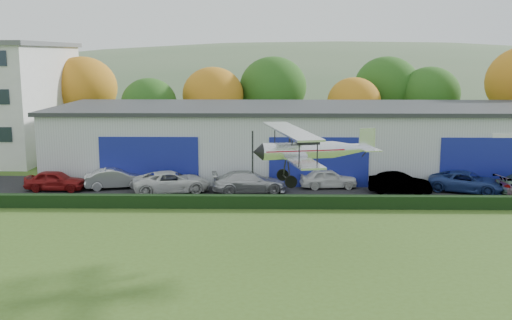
{
  "coord_description": "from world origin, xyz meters",
  "views": [
    {
      "loc": [
        1.25,
        -19.47,
        9.34
      ],
      "look_at": [
        0.75,
        11.08,
        3.91
      ],
      "focal_mm": 41.96,
      "sensor_mm": 36.0,
      "label": 1
    }
  ],
  "objects_px": {
    "car_2": "(172,182)",
    "car_1": "(116,178)",
    "biplane": "(309,149)",
    "car_6": "(467,182)",
    "car_3": "(249,182)",
    "car_5": "(400,183)",
    "car_4": "(328,178)",
    "hangar": "(312,139)",
    "car_0": "(55,180)"
  },
  "relations": [
    {
      "from": "car_0",
      "to": "car_5",
      "type": "bearing_deg",
      "value": -89.12
    },
    {
      "from": "car_1",
      "to": "hangar",
      "type": "bearing_deg",
      "value": -80.75
    },
    {
      "from": "car_4",
      "to": "biplane",
      "type": "height_order",
      "value": "biplane"
    },
    {
      "from": "car_6",
      "to": "car_0",
      "type": "bearing_deg",
      "value": 113.88
    },
    {
      "from": "biplane",
      "to": "hangar",
      "type": "bearing_deg",
      "value": 72.91
    },
    {
      "from": "car_5",
      "to": "biplane",
      "type": "height_order",
      "value": "biplane"
    },
    {
      "from": "car_4",
      "to": "car_1",
      "type": "bearing_deg",
      "value": 85.7
    },
    {
      "from": "car_0",
      "to": "car_6",
      "type": "height_order",
      "value": "car_0"
    },
    {
      "from": "car_3",
      "to": "biplane",
      "type": "bearing_deg",
      "value": -172.56
    },
    {
      "from": "car_0",
      "to": "car_2",
      "type": "xyz_separation_m",
      "value": [
        8.11,
        -0.45,
        0.03
      ]
    },
    {
      "from": "hangar",
      "to": "car_1",
      "type": "xyz_separation_m",
      "value": [
        -14.25,
        -6.66,
        -1.91
      ]
    },
    {
      "from": "hangar",
      "to": "car_6",
      "type": "bearing_deg",
      "value": -36.73
    },
    {
      "from": "car_4",
      "to": "car_5",
      "type": "height_order",
      "value": "car_5"
    },
    {
      "from": "car_2",
      "to": "biplane",
      "type": "distance_m",
      "value": 15.07
    },
    {
      "from": "car_2",
      "to": "car_3",
      "type": "height_order",
      "value": "car_3"
    },
    {
      "from": "car_6",
      "to": "biplane",
      "type": "height_order",
      "value": "biplane"
    },
    {
      "from": "car_3",
      "to": "car_6",
      "type": "relative_size",
      "value": 1.0
    },
    {
      "from": "car_3",
      "to": "car_1",
      "type": "bearing_deg",
      "value": 75.52
    },
    {
      "from": "car_2",
      "to": "biplane",
      "type": "relative_size",
      "value": 0.75
    },
    {
      "from": "car_2",
      "to": "car_6",
      "type": "relative_size",
      "value": 1.04
    },
    {
      "from": "car_1",
      "to": "car_4",
      "type": "distance_m",
      "value": 14.92
    },
    {
      "from": "car_1",
      "to": "car_2",
      "type": "distance_m",
      "value": 4.3
    },
    {
      "from": "car_0",
      "to": "car_3",
      "type": "distance_m",
      "value": 13.39
    },
    {
      "from": "car_2",
      "to": "car_6",
      "type": "bearing_deg",
      "value": -104.34
    },
    {
      "from": "biplane",
      "to": "car_6",
      "type": "bearing_deg",
      "value": 34.1
    },
    {
      "from": "car_1",
      "to": "car_2",
      "type": "height_order",
      "value": "car_2"
    },
    {
      "from": "hangar",
      "to": "car_1",
      "type": "height_order",
      "value": "hangar"
    },
    {
      "from": "car_2",
      "to": "car_1",
      "type": "bearing_deg",
      "value": 58.51
    },
    {
      "from": "hangar",
      "to": "car_4",
      "type": "bearing_deg",
      "value": -83.98
    },
    {
      "from": "car_1",
      "to": "car_5",
      "type": "relative_size",
      "value": 1.02
    },
    {
      "from": "car_5",
      "to": "car_6",
      "type": "height_order",
      "value": "car_6"
    },
    {
      "from": "car_0",
      "to": "car_6",
      "type": "xyz_separation_m",
      "value": [
        28.22,
        -0.04,
        -0.0
      ]
    },
    {
      "from": "hangar",
      "to": "car_2",
      "type": "bearing_deg",
      "value": -142.2
    },
    {
      "from": "car_4",
      "to": "car_5",
      "type": "bearing_deg",
      "value": -113.58
    },
    {
      "from": "car_2",
      "to": "car_3",
      "type": "distance_m",
      "value": 5.27
    },
    {
      "from": "hangar",
      "to": "car_2",
      "type": "distance_m",
      "value": 12.95
    },
    {
      "from": "car_1",
      "to": "car_4",
      "type": "height_order",
      "value": "car_1"
    },
    {
      "from": "car_3",
      "to": "car_4",
      "type": "bearing_deg",
      "value": -82.11
    },
    {
      "from": "hangar",
      "to": "car_2",
      "type": "xyz_separation_m",
      "value": [
        -10.12,
        -7.85,
        -1.88
      ]
    },
    {
      "from": "car_3",
      "to": "hangar",
      "type": "bearing_deg",
      "value": -39.25
    },
    {
      "from": "biplane",
      "to": "car_4",
      "type": "bearing_deg",
      "value": 67.78
    },
    {
      "from": "car_3",
      "to": "car_6",
      "type": "bearing_deg",
      "value": -95.99
    },
    {
      "from": "hangar",
      "to": "car_6",
      "type": "distance_m",
      "value": 12.6
    },
    {
      "from": "biplane",
      "to": "car_1",
      "type": "bearing_deg",
      "value": 121.91
    },
    {
      "from": "car_3",
      "to": "biplane",
      "type": "xyz_separation_m",
      "value": [
        3.14,
        -11.82,
        4.17
      ]
    },
    {
      "from": "car_5",
      "to": "car_6",
      "type": "relative_size",
      "value": 0.83
    },
    {
      "from": "car_0",
      "to": "car_1",
      "type": "bearing_deg",
      "value": -77.57
    },
    {
      "from": "car_0",
      "to": "car_4",
      "type": "xyz_separation_m",
      "value": [
        18.9,
        1.09,
        -0.02
      ]
    },
    {
      "from": "car_0",
      "to": "car_1",
      "type": "height_order",
      "value": "car_1"
    },
    {
      "from": "car_3",
      "to": "biplane",
      "type": "distance_m",
      "value": 12.92
    }
  ]
}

